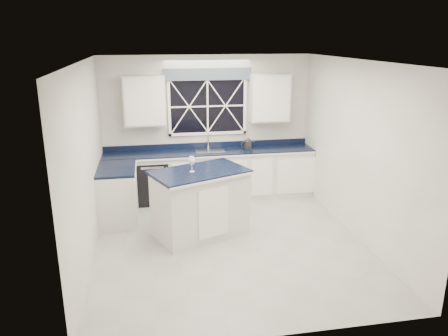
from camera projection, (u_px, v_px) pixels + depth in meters
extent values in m
plane|color=#A8A8A4|center=(229.00, 242.00, 6.70)|extent=(4.50, 4.50, 0.00)
cube|color=white|center=(207.00, 127.00, 8.43)|extent=(4.00, 0.10, 2.70)
cube|color=silver|center=(210.00, 175.00, 8.40)|extent=(3.98, 0.60, 0.90)
cube|color=silver|center=(118.00, 195.00, 7.36)|extent=(0.60, 1.00, 0.90)
cube|color=black|center=(210.00, 152.00, 8.27)|extent=(3.98, 0.64, 0.04)
cube|color=black|center=(153.00, 181.00, 8.23)|extent=(0.60, 0.58, 0.82)
cube|color=black|center=(207.00, 106.00, 8.28)|extent=(1.40, 0.02, 1.00)
cube|color=slate|center=(208.00, 74.00, 8.05)|extent=(1.65, 0.04, 0.22)
cube|color=silver|center=(144.00, 101.00, 7.91)|extent=(0.75, 0.34, 0.90)
cube|color=silver|center=(269.00, 98.00, 8.30)|extent=(0.75, 0.34, 0.90)
cylinder|color=#B9B9BB|center=(208.00, 147.00, 8.46)|extent=(0.05, 0.05, 0.04)
cylinder|color=#B9B9BB|center=(208.00, 140.00, 8.42)|extent=(0.02, 0.02, 0.28)
cylinder|color=#B9B9BB|center=(209.00, 134.00, 8.30)|extent=(0.02, 0.18, 0.02)
cube|color=silver|center=(200.00, 204.00, 6.81)|extent=(1.55, 1.24, 1.01)
cube|color=black|center=(199.00, 172.00, 6.66)|extent=(1.64, 1.33, 0.05)
cube|color=#ABABA7|center=(198.00, 218.00, 7.57)|extent=(1.48, 1.07, 0.01)
cube|color=#0F1A33|center=(198.00, 217.00, 7.56)|extent=(1.30, 0.90, 0.01)
cylinder|color=#2A2A2D|center=(248.00, 145.00, 8.44)|extent=(0.21, 0.21, 0.15)
cone|color=#2A2A2D|center=(248.00, 139.00, 8.41)|extent=(0.17, 0.17, 0.06)
torus|color=#2A2A2D|center=(244.00, 145.00, 8.40)|extent=(0.12, 0.04, 0.12)
cylinder|color=#2A2A2D|center=(253.00, 143.00, 8.47)|extent=(0.08, 0.03, 0.09)
cylinder|color=white|center=(192.00, 171.00, 6.60)|extent=(0.08, 0.08, 0.01)
cylinder|color=white|center=(192.00, 167.00, 6.58)|extent=(0.01, 0.01, 0.13)
ellipsoid|color=white|center=(192.00, 161.00, 6.55)|extent=(0.10, 0.10, 0.13)
cylinder|color=#DED175|center=(192.00, 162.00, 6.56)|extent=(0.08, 0.08, 0.05)
imported|color=silver|center=(247.00, 143.00, 8.46)|extent=(0.11, 0.11, 0.20)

